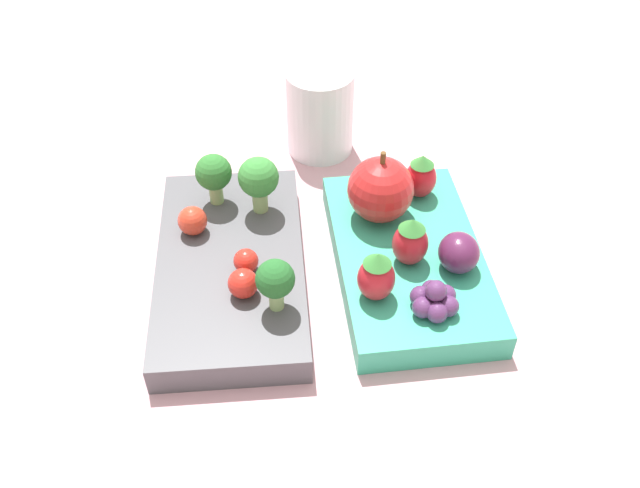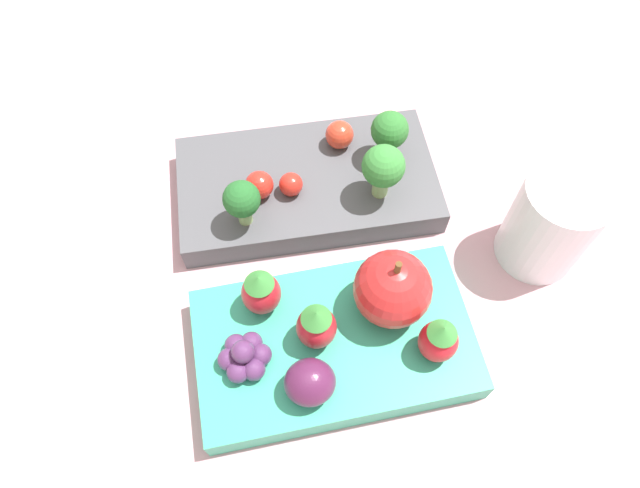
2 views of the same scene
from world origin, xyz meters
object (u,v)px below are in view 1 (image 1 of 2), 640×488
Objects in this scene: bento_box_fruit at (408,263)px; strawberry_2 at (421,176)px; grape_cluster at (434,300)px; strawberry_0 at (376,276)px; strawberry_1 at (410,241)px; broccoli_floret_0 at (214,174)px; drinking_cup at (320,112)px; cherry_tomato_2 at (243,283)px; plum at (459,253)px; broccoli_floret_1 at (275,280)px; bento_box_savoury at (231,265)px; apple at (381,189)px; cherry_tomato_0 at (192,221)px; cherry_tomato_1 at (246,261)px; broccoli_floret_2 at (259,179)px.

bento_box_fruit is 4.89× the size of strawberry_2.
grape_cluster reaches higher than bento_box_fruit.
strawberry_1 is at bearing -41.59° from strawberry_0.
broccoli_floret_0 reaches higher than strawberry_0.
drinking_cup is at bearing 36.07° from strawberry_2.
plum is at bearing -83.91° from cherry_tomato_2.
strawberry_1 is at bearing -118.25° from broccoli_floret_0.
broccoli_floret_1 reaches higher than strawberry_0.
strawberry_2 is at bearing -68.64° from bento_box_savoury.
apple reaches higher than strawberry_1.
cherry_tomato_0 is at bearing 75.30° from strawberry_1.
cherry_tomato_1 is at bearing -4.20° from cherry_tomato_2.
broccoli_floret_1 is 0.12m from strawberry_1.
cherry_tomato_2 is 0.15m from apple.
broccoli_floret_0 reaches higher than cherry_tomato_1.
apple is (0.09, -0.12, 0.02)m from cherry_tomato_2.
drinking_cup reaches higher than broccoli_floret_1.
broccoli_floret_1 is at bearing 133.74° from strawberry_2.
bento_box_fruit is at bearing -116.76° from broccoli_floret_2.
broccoli_floret_1 is 0.05m from cherry_tomato_1.
strawberry_2 reaches higher than grape_cluster.
plum is at bearing -104.86° from strawberry_1.
broccoli_floret_1 is at bearing 111.56° from strawberry_1.
cherry_tomato_0 is at bearing 154.88° from broccoli_floret_0.
bento_box_savoury is 0.20m from drinking_cup.
bento_box_fruit is 0.04m from strawberry_1.
broccoli_floret_0 reaches higher than bento_box_fruit.
broccoli_floret_1 is (-0.13, -0.05, -0.00)m from broccoli_floret_0.
strawberry_1 is (0.04, -0.11, -0.01)m from broccoli_floret_1.
broccoli_floret_2 reaches higher than grape_cluster.
grape_cluster is at bearing -129.23° from broccoli_floret_0.
bento_box_savoury is at bearing 65.02° from strawberry_0.
broccoli_floret_0 is 0.73× the size of apple.
strawberry_1 is at bearing -120.84° from broccoli_floret_2.
plum is (-0.08, -0.16, -0.02)m from broccoli_floret_2.
cherry_tomato_0 is (-0.03, 0.06, -0.02)m from broccoli_floret_2.
broccoli_floret_2 is at bearing 5.57° from broccoli_floret_1.
cherry_tomato_2 is 0.17m from plum.
plum is at bearing -104.73° from cherry_tomato_0.
broccoli_floret_0 is 0.09m from cherry_tomato_1.
broccoli_floret_2 is at bearing 46.35° from grape_cluster.
strawberry_2 reaches higher than bento_box_savoury.
strawberry_2 is (0.09, -0.16, 0.01)m from cherry_tomato_1.
drinking_cup reaches higher than bento_box_fruit.
cherry_tomato_0 is (0.03, 0.03, 0.03)m from bento_box_savoury.
broccoli_floret_0 is 1.07× the size of broccoli_floret_1.
apple is 0.15m from drinking_cup.
broccoli_floret_2 is at bearing 59.16° from strawberry_1.
broccoli_floret_2 is at bearing 82.31° from apple.
strawberry_2 is (0.07, -0.17, 0.03)m from bento_box_savoury.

